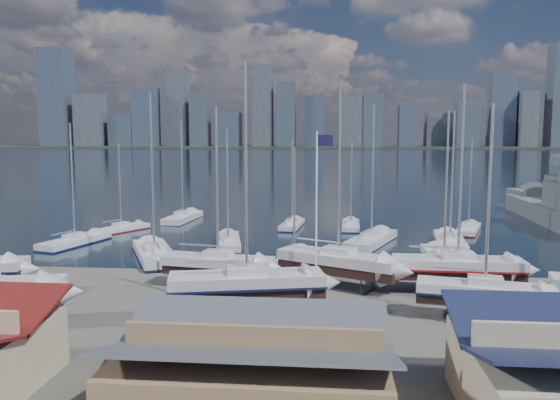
# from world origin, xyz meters

# --- Properties ---
(ground) EXTENTS (1400.00, 1400.00, 0.00)m
(ground) POSITION_xyz_m (0.00, -10.00, 0.00)
(ground) COLOR #605E59
(ground) RESTS_ON ground
(water) EXTENTS (1400.00, 600.00, 0.40)m
(water) POSITION_xyz_m (0.00, 300.00, -0.15)
(water) COLOR #182438
(water) RESTS_ON ground
(far_shore) EXTENTS (1400.00, 80.00, 2.20)m
(far_shore) POSITION_xyz_m (0.00, 560.00, 1.10)
(far_shore) COLOR #2D332D
(far_shore) RESTS_ON ground
(skyline) EXTENTS (639.14, 43.80, 107.69)m
(skyline) POSITION_xyz_m (-7.83, 553.76, 39.09)
(skyline) COLOR #475166
(skyline) RESTS_ON far_shore
(shed_grey) EXTENTS (12.60, 8.40, 4.17)m
(shed_grey) POSITION_xyz_m (0.00, -26.00, 2.15)
(shed_grey) COLOR #8C6B4C
(shed_grey) RESTS_ON ground
(sailboat_cradle_2) EXTENTS (9.45, 4.02, 15.02)m
(sailboat_cradle_2) POSITION_xyz_m (-5.80, -5.83, 2.03)
(sailboat_cradle_2) COLOR #2D2D33
(sailboat_cradle_2) RESTS_ON ground
(sailboat_cradle_3) EXTENTS (11.40, 5.45, 17.63)m
(sailboat_cradle_3) POSITION_xyz_m (-2.39, -12.29, 2.15)
(sailboat_cradle_3) COLOR #2D2D33
(sailboat_cradle_3) RESTS_ON ground
(sailboat_cradle_4) EXTENTS (10.60, 7.31, 16.91)m
(sailboat_cradle_4) POSITION_xyz_m (4.15, -4.56, 2.12)
(sailboat_cradle_4) COLOR #2D2D33
(sailboat_cradle_4) RESTS_ON ground
(sailboat_cradle_5) EXTENTS (9.37, 4.28, 14.72)m
(sailboat_cradle_5) POSITION_xyz_m (13.94, -12.42, 2.00)
(sailboat_cradle_5) COLOR #2D2D33
(sailboat_cradle_5) RESTS_ON ground
(sailboat_cradle_6) EXTENTS (10.35, 3.00, 16.62)m
(sailboat_cradle_6) POSITION_xyz_m (13.70, -5.40, 2.10)
(sailboat_cradle_6) COLOR #2D2D33
(sailboat_cradle_6) RESTS_ON ground
(sailboat_moored_0) EXTENTS (5.21, 10.24, 14.74)m
(sailboat_moored_0) POSITION_xyz_m (-26.07, 10.31, 0.31)
(sailboat_moored_0) COLOR black
(sailboat_moored_0) RESTS_ON water
(sailboat_moored_1) EXTENTS (5.92, 8.28, 12.23)m
(sailboat_moored_1) POSITION_xyz_m (-24.16, 19.58, 0.31)
(sailboat_moored_1) COLOR black
(sailboat_moored_1) RESTS_ON water
(sailboat_moored_2) EXTENTS (3.81, 10.52, 15.55)m
(sailboat_moored_2) POSITION_xyz_m (-18.53, 29.48, 0.32)
(sailboat_moored_2) COLOR black
(sailboat_moored_2) RESTS_ON water
(sailboat_moored_3) EXTENTS (8.08, 12.10, 17.69)m
(sailboat_moored_3) POSITION_xyz_m (-14.55, 4.11, 0.31)
(sailboat_moored_3) COLOR black
(sailboat_moored_3) RESTS_ON water
(sailboat_moored_4) EXTENTS (4.49, 9.72, 14.17)m
(sailboat_moored_4) POSITION_xyz_m (-8.30, 11.75, 0.32)
(sailboat_moored_4) COLOR black
(sailboat_moored_4) RESTS_ON water
(sailboat_moored_5) EXTENTS (3.20, 8.72, 12.75)m
(sailboat_moored_5) POSITION_xyz_m (-1.82, 24.89, 0.31)
(sailboat_moored_5) COLOR black
(sailboat_moored_5) RESTS_ON water
(sailboat_moored_6) EXTENTS (3.60, 8.26, 11.95)m
(sailboat_moored_6) POSITION_xyz_m (-0.17, 4.81, 0.31)
(sailboat_moored_6) COLOR black
(sailboat_moored_6) RESTS_ON water
(sailboat_moored_7) EXTENTS (7.03, 11.55, 16.89)m
(sailboat_moored_7) POSITION_xyz_m (8.27, 14.04, 0.32)
(sailboat_moored_7) COLOR black
(sailboat_moored_7) RESTS_ON water
(sailboat_moored_8) EXTENTS (2.64, 8.45, 12.51)m
(sailboat_moored_8) POSITION_xyz_m (6.24, 24.97, 0.31)
(sailboat_moored_8) COLOR black
(sailboat_moored_8) RESTS_ON water
(sailboat_moored_9) EXTENTS (2.92, 10.43, 15.75)m
(sailboat_moored_9) POSITION_xyz_m (14.71, 4.83, 0.32)
(sailboat_moored_9) COLOR black
(sailboat_moored_9) RESTS_ON water
(sailboat_moored_10) EXTENTS (4.26, 11.09, 16.16)m
(sailboat_moored_10) POSITION_xyz_m (17.23, 13.92, 0.31)
(sailboat_moored_10) COLOR black
(sailboat_moored_10) RESTS_ON water
(sailboat_moored_11) EXTENTS (5.18, 8.96, 12.93)m
(sailboat_moored_11) POSITION_xyz_m (21.61, 23.38, 0.31)
(sailboat_moored_11) COLOR black
(sailboat_moored_11) RESTS_ON water
(car_a) EXTENTS (2.56, 4.31, 1.38)m
(car_a) POSITION_xyz_m (-4.24, -18.32, 0.69)
(car_a) COLOR gray
(car_a) RESTS_ON ground
(car_b) EXTENTS (5.13, 2.40, 1.63)m
(car_b) POSITION_xyz_m (0.53, -19.16, 0.81)
(car_b) COLOR gray
(car_b) RESTS_ON ground
(car_c) EXTENTS (4.11, 6.03, 1.53)m
(car_c) POSITION_xyz_m (1.00, -21.71, 0.77)
(car_c) COLOR gray
(car_c) RESTS_ON ground
(car_d) EXTENTS (3.73, 6.06, 1.64)m
(car_d) POSITION_xyz_m (13.36, -19.92, 0.82)
(car_d) COLOR gray
(car_d) RESTS_ON ground
(flagpole) EXTENTS (1.14, 0.12, 12.93)m
(flagpole) POSITION_xyz_m (2.58, -12.12, 7.51)
(flagpole) COLOR white
(flagpole) RESTS_ON ground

